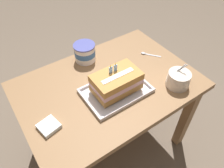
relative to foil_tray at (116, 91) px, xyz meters
name	(u,v)px	position (x,y,z in m)	size (l,w,h in m)	color
ground_plane	(109,142)	(0.00, 0.08, -0.69)	(8.00, 8.00, 0.00)	#6B5B4C
dining_table	(108,95)	(0.00, 0.08, -0.11)	(1.05, 0.72, 0.68)	olive
foil_tray	(116,91)	(0.00, 0.00, 0.00)	(0.37, 0.25, 0.02)	silver
birthday_cake	(116,82)	(0.00, 0.00, 0.07)	(0.26, 0.16, 0.16)	#C08643
bowl_stack	(178,79)	(0.33, -0.16, 0.04)	(0.13, 0.13, 0.15)	silver
ice_cream_tub	(85,52)	(0.00, 0.35, 0.05)	(0.14, 0.14, 0.12)	white
serving_spoon_near_tray	(146,54)	(0.37, 0.16, 0.00)	(0.10, 0.12, 0.01)	silver
napkin_pile	(49,126)	(-0.41, -0.01, 0.00)	(0.11, 0.11, 0.02)	white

